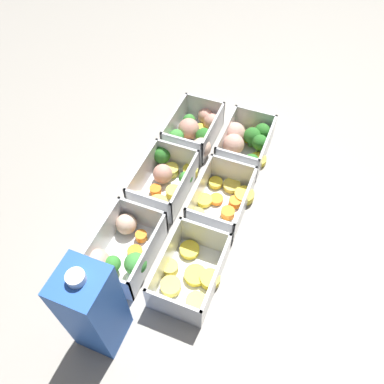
{
  "coord_description": "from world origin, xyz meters",
  "views": [
    {
      "loc": [
        -0.43,
        -0.17,
        0.61
      ],
      "look_at": [
        0.0,
        0.0,
        0.02
      ],
      "focal_mm": 35.0,
      "sensor_mm": 36.0,
      "label": 1
    }
  ],
  "objects_px": {
    "container_near_center": "(222,200)",
    "container_far_center": "(163,181)",
    "container_far_right": "(195,132)",
    "container_far_left": "(122,251)",
    "juice_carton": "(93,309)",
    "container_near_right": "(244,142)",
    "container_near_left": "(190,274)"
  },
  "relations": [
    {
      "from": "container_near_center",
      "to": "container_far_center",
      "type": "distance_m",
      "value": 0.13
    },
    {
      "from": "container_far_right",
      "to": "container_far_left",
      "type": "bearing_deg",
      "value": 178.31
    },
    {
      "from": "container_near_center",
      "to": "juice_carton",
      "type": "relative_size",
      "value": 0.76
    },
    {
      "from": "container_far_left",
      "to": "container_far_right",
      "type": "distance_m",
      "value": 0.34
    },
    {
      "from": "container_near_right",
      "to": "juice_carton",
      "type": "xyz_separation_m",
      "value": [
        -0.47,
        0.09,
        0.07
      ]
    },
    {
      "from": "container_near_right",
      "to": "juice_carton",
      "type": "height_order",
      "value": "juice_carton"
    },
    {
      "from": "container_near_right",
      "to": "juice_carton",
      "type": "bearing_deg",
      "value": 169.17
    },
    {
      "from": "container_far_left",
      "to": "container_far_right",
      "type": "relative_size",
      "value": 0.94
    },
    {
      "from": "juice_carton",
      "to": "container_near_left",
      "type": "bearing_deg",
      "value": -35.03
    },
    {
      "from": "container_far_left",
      "to": "juice_carton",
      "type": "bearing_deg",
      "value": -164.7
    },
    {
      "from": "container_near_left",
      "to": "juice_carton",
      "type": "bearing_deg",
      "value": 144.97
    },
    {
      "from": "container_near_center",
      "to": "container_far_left",
      "type": "height_order",
      "value": "same"
    },
    {
      "from": "container_near_left",
      "to": "container_far_center",
      "type": "bearing_deg",
      "value": 36.82
    },
    {
      "from": "container_near_right",
      "to": "container_near_left",
      "type": "bearing_deg",
      "value": -179.44
    },
    {
      "from": "container_far_center",
      "to": "container_far_right",
      "type": "bearing_deg",
      "value": -3.62
    },
    {
      "from": "container_far_left",
      "to": "container_near_center",
      "type": "bearing_deg",
      "value": -36.13
    },
    {
      "from": "container_near_center",
      "to": "container_far_right",
      "type": "bearing_deg",
      "value": 36.59
    },
    {
      "from": "container_near_center",
      "to": "container_near_right",
      "type": "xyz_separation_m",
      "value": [
        0.17,
        0.0,
        0.01
      ]
    },
    {
      "from": "container_near_center",
      "to": "container_far_left",
      "type": "distance_m",
      "value": 0.22
    },
    {
      "from": "container_near_center",
      "to": "juice_carton",
      "type": "distance_m",
      "value": 0.33
    },
    {
      "from": "container_far_right",
      "to": "juice_carton",
      "type": "distance_m",
      "value": 0.47
    },
    {
      "from": "juice_carton",
      "to": "container_far_left",
      "type": "bearing_deg",
      "value": 15.3
    },
    {
      "from": "container_far_left",
      "to": "container_far_right",
      "type": "bearing_deg",
      "value": -1.69
    },
    {
      "from": "container_near_right",
      "to": "container_far_center",
      "type": "bearing_deg",
      "value": 142.92
    },
    {
      "from": "container_near_left",
      "to": "container_far_center",
      "type": "height_order",
      "value": "same"
    },
    {
      "from": "container_near_left",
      "to": "container_near_center",
      "type": "relative_size",
      "value": 0.96
    },
    {
      "from": "container_far_center",
      "to": "juice_carton",
      "type": "height_order",
      "value": "juice_carton"
    },
    {
      "from": "container_near_left",
      "to": "container_far_right",
      "type": "height_order",
      "value": "same"
    },
    {
      "from": "container_near_left",
      "to": "container_far_center",
      "type": "distance_m",
      "value": 0.21
    },
    {
      "from": "container_near_center",
      "to": "container_far_left",
      "type": "relative_size",
      "value": 0.97
    },
    {
      "from": "container_near_center",
      "to": "container_far_right",
      "type": "xyz_separation_m",
      "value": [
        0.16,
        0.12,
        0.0
      ]
    },
    {
      "from": "container_near_right",
      "to": "container_near_center",
      "type": "bearing_deg",
      "value": -178.67
    }
  ]
}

